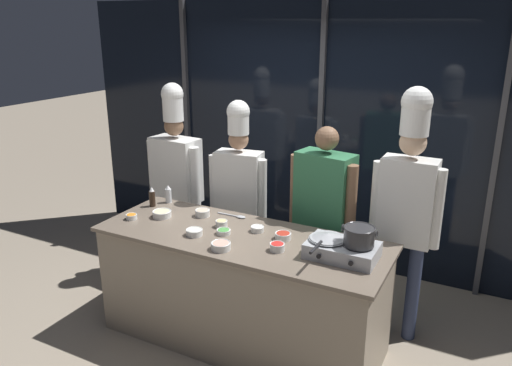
% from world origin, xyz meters
% --- Properties ---
extents(ground_plane, '(24.00, 24.00, 0.00)m').
position_xyz_m(ground_plane, '(0.00, 0.00, 0.00)').
color(ground_plane, gray).
extents(window_wall_back, '(5.76, 0.09, 2.70)m').
position_xyz_m(window_wall_back, '(0.00, 1.70, 1.35)').
color(window_wall_back, black).
rests_on(window_wall_back, ground_plane).
extents(demo_counter, '(2.27, 0.83, 0.92)m').
position_xyz_m(demo_counter, '(0.00, 0.00, 0.46)').
color(demo_counter, gray).
rests_on(demo_counter, ground_plane).
extents(portable_stove, '(0.48, 0.33, 0.12)m').
position_xyz_m(portable_stove, '(0.80, 0.01, 0.98)').
color(portable_stove, '#B2B5BA').
rests_on(portable_stove, demo_counter).
extents(frying_pan, '(0.26, 0.46, 0.04)m').
position_xyz_m(frying_pan, '(0.69, 0.00, 1.06)').
color(frying_pan, '#ADAFB5').
rests_on(frying_pan, portable_stove).
extents(stock_pot, '(0.24, 0.21, 0.13)m').
position_xyz_m(stock_pot, '(0.91, 0.01, 1.11)').
color(stock_pot, '#333335').
rests_on(stock_pot, portable_stove).
extents(squeeze_bottle_clear, '(0.06, 0.06, 0.17)m').
position_xyz_m(squeeze_bottle_clear, '(-0.93, 0.34, 1.00)').
color(squeeze_bottle_clear, white).
rests_on(squeeze_bottle_clear, demo_counter).
extents(squeeze_bottle_soy, '(0.05, 0.05, 0.18)m').
position_xyz_m(squeeze_bottle_soy, '(-1.00, 0.19, 1.01)').
color(squeeze_bottle_soy, '#332319').
rests_on(squeeze_bottle_soy, demo_counter).
extents(prep_bowl_noodles, '(0.16, 0.16, 0.06)m').
position_xyz_m(prep_bowl_noodles, '(-0.77, 0.03, 0.95)').
color(prep_bowl_noodles, white).
rests_on(prep_bowl_noodles, demo_counter).
extents(prep_bowl_bell_pepper, '(0.11, 0.11, 0.06)m').
position_xyz_m(prep_bowl_bell_pepper, '(0.36, -0.11, 0.95)').
color(prep_bowl_bell_pepper, white).
rests_on(prep_bowl_bell_pepper, demo_counter).
extents(prep_bowl_garlic, '(0.13, 0.13, 0.05)m').
position_xyz_m(prep_bowl_garlic, '(-0.32, -0.16, 0.95)').
color(prep_bowl_garlic, white).
rests_on(prep_bowl_garlic, demo_counter).
extents(prep_bowl_rice, '(0.10, 0.10, 0.04)m').
position_xyz_m(prep_bowl_rice, '(0.07, 0.13, 0.95)').
color(prep_bowl_rice, white).
rests_on(prep_bowl_rice, demo_counter).
extents(prep_bowl_chicken, '(0.12, 0.12, 0.06)m').
position_xyz_m(prep_bowl_chicken, '(-0.48, 0.20, 0.95)').
color(prep_bowl_chicken, white).
rests_on(prep_bowl_chicken, demo_counter).
extents(prep_bowl_chili_flakes, '(0.12, 0.12, 0.05)m').
position_xyz_m(prep_bowl_chili_flakes, '(0.31, 0.09, 0.95)').
color(prep_bowl_chili_flakes, white).
rests_on(prep_bowl_chili_flakes, demo_counter).
extents(prep_bowl_scallions, '(0.11, 0.11, 0.04)m').
position_xyz_m(prep_bowl_scallions, '(-0.13, -0.03, 0.94)').
color(prep_bowl_scallions, white).
rests_on(prep_bowl_scallions, demo_counter).
extents(prep_bowl_carrots, '(0.09, 0.09, 0.04)m').
position_xyz_m(prep_bowl_carrots, '(-0.96, -0.13, 0.95)').
color(prep_bowl_carrots, white).
rests_on(prep_bowl_carrots, demo_counter).
extents(prep_bowl_shrimp, '(0.14, 0.14, 0.05)m').
position_xyz_m(prep_bowl_shrimp, '(-0.01, -0.27, 0.95)').
color(prep_bowl_shrimp, white).
rests_on(prep_bowl_shrimp, demo_counter).
extents(prep_bowl_ginger, '(0.10, 0.10, 0.06)m').
position_xyz_m(prep_bowl_ginger, '(-0.22, 0.08, 0.95)').
color(prep_bowl_ginger, white).
rests_on(prep_bowl_ginger, demo_counter).
extents(serving_spoon_slotted, '(0.27, 0.05, 0.02)m').
position_xyz_m(serving_spoon_slotted, '(-0.21, 0.32, 0.93)').
color(serving_spoon_slotted, '#B2B5BA').
rests_on(serving_spoon_slotted, demo_counter).
extents(chef_head, '(0.63, 0.29, 1.93)m').
position_xyz_m(chef_head, '(-1.15, 0.75, 1.08)').
color(chef_head, '#232326').
rests_on(chef_head, ground_plane).
extents(chef_sous, '(0.55, 0.27, 1.83)m').
position_xyz_m(chef_sous, '(-0.42, 0.72, 1.06)').
color(chef_sous, '#232326').
rests_on(chef_sous, ground_plane).
extents(person_guest, '(0.61, 0.32, 1.69)m').
position_xyz_m(person_guest, '(0.42, 0.65, 1.02)').
color(person_guest, '#232326').
rests_on(person_guest, ground_plane).
extents(chef_line, '(0.54, 0.23, 2.04)m').
position_xyz_m(chef_line, '(1.09, 0.65, 1.21)').
color(chef_line, '#2D3856').
rests_on(chef_line, ground_plane).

